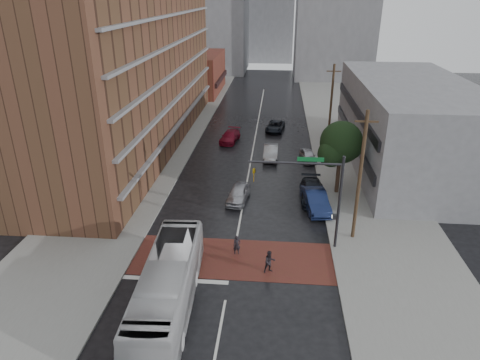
% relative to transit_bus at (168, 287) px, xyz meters
% --- Properties ---
extents(ground, '(160.00, 160.00, 0.00)m').
position_rel_transit_bus_xyz_m(ground, '(3.21, 5.05, -1.62)').
color(ground, black).
rests_on(ground, ground).
extents(crosswalk, '(14.00, 5.00, 0.02)m').
position_rel_transit_bus_xyz_m(crosswalk, '(3.21, 5.55, -1.61)').
color(crosswalk, maroon).
rests_on(crosswalk, ground).
extents(sidewalk_west, '(9.00, 90.00, 0.15)m').
position_rel_transit_bus_xyz_m(sidewalk_west, '(-8.29, 30.05, -1.54)').
color(sidewalk_west, gray).
rests_on(sidewalk_west, ground).
extents(sidewalk_east, '(9.00, 90.00, 0.15)m').
position_rel_transit_bus_xyz_m(sidewalk_east, '(14.71, 30.05, -1.54)').
color(sidewalk_east, gray).
rests_on(sidewalk_east, ground).
extents(apartment_block, '(10.00, 44.00, 28.00)m').
position_rel_transit_bus_xyz_m(apartment_block, '(-10.79, 29.05, 12.38)').
color(apartment_block, brown).
rests_on(apartment_block, ground).
extents(storefront_west, '(8.00, 16.00, 7.00)m').
position_rel_transit_bus_xyz_m(storefront_west, '(-8.79, 59.05, 1.88)').
color(storefront_west, maroon).
rests_on(storefront_west, ground).
extents(building_east, '(11.00, 26.00, 9.00)m').
position_rel_transit_bus_xyz_m(building_east, '(19.71, 25.05, 2.88)').
color(building_east, gray).
rests_on(building_east, ground).
extents(distant_tower_center, '(12.00, 10.00, 24.00)m').
position_rel_transit_bus_xyz_m(distant_tower_center, '(3.21, 100.05, 10.38)').
color(distant_tower_center, gray).
rests_on(distant_tower_center, ground).
extents(street_tree, '(4.20, 4.10, 6.90)m').
position_rel_transit_bus_xyz_m(street_tree, '(11.73, 17.08, 3.12)').
color(street_tree, '#332319').
rests_on(street_tree, ground).
extents(signal_mast, '(6.50, 0.30, 7.20)m').
position_rel_transit_bus_xyz_m(signal_mast, '(9.06, 7.55, 3.11)').
color(signal_mast, '#2D2D33').
rests_on(signal_mast, ground).
extents(utility_pole_near, '(1.60, 0.26, 10.00)m').
position_rel_transit_bus_xyz_m(utility_pole_near, '(12.01, 9.05, 3.52)').
color(utility_pole_near, '#473321').
rests_on(utility_pole_near, ground).
extents(utility_pole_far, '(1.60, 0.26, 10.00)m').
position_rel_transit_bus_xyz_m(utility_pole_far, '(12.01, 29.05, 3.52)').
color(utility_pole_far, '#473321').
rests_on(utility_pole_far, ground).
extents(transit_bus, '(3.30, 11.73, 3.23)m').
position_rel_transit_bus_xyz_m(transit_bus, '(0.00, 0.00, 0.00)').
color(transit_bus, '#BEBDC0').
rests_on(transit_bus, ground).
extents(pedestrian_a, '(0.62, 0.51, 1.47)m').
position_rel_transit_bus_xyz_m(pedestrian_a, '(3.43, 6.15, -0.88)').
color(pedestrian_a, black).
rests_on(pedestrian_a, ground).
extents(pedestrian_b, '(0.97, 0.88, 1.62)m').
position_rel_transit_bus_xyz_m(pedestrian_b, '(5.81, 4.19, -0.81)').
color(pedestrian_b, black).
rests_on(pedestrian_b, ground).
extents(car_travel_a, '(2.15, 4.32, 1.42)m').
position_rel_transit_bus_xyz_m(car_travel_a, '(2.73, 14.62, -0.91)').
color(car_travel_a, '#B3B4BB').
rests_on(car_travel_a, ground).
extents(car_travel_b, '(1.64, 4.52, 1.48)m').
position_rel_transit_bus_xyz_m(car_travel_b, '(5.39, 25.57, -0.88)').
color(car_travel_b, '#979B9E').
rests_on(car_travel_b, ground).
extents(car_travel_c, '(2.56, 4.86, 1.34)m').
position_rel_transit_bus_xyz_m(car_travel_c, '(0.17, 31.02, -0.95)').
color(car_travel_c, maroon).
rests_on(car_travel_c, ground).
extents(suv_travel, '(2.79, 4.91, 1.29)m').
position_rel_transit_bus_xyz_m(suv_travel, '(5.74, 35.99, -0.97)').
color(suv_travel, black).
rests_on(suv_travel, ground).
extents(car_parked_near, '(2.49, 5.23, 1.66)m').
position_rel_transit_bus_xyz_m(car_parked_near, '(9.51, 13.62, -0.79)').
color(car_parked_near, '#131F45').
rests_on(car_parked_near, ground).
extents(car_parked_mid, '(2.17, 5.26, 1.52)m').
position_rel_transit_bus_xyz_m(car_parked_mid, '(9.35, 15.46, -0.86)').
color(car_parked_mid, black).
rests_on(car_parked_mid, ground).
extents(car_parked_far, '(2.05, 3.85, 1.25)m').
position_rel_transit_bus_xyz_m(car_parked_far, '(9.51, 25.21, -0.99)').
color(car_parked_far, '#ACAEB4').
rests_on(car_parked_far, ground).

